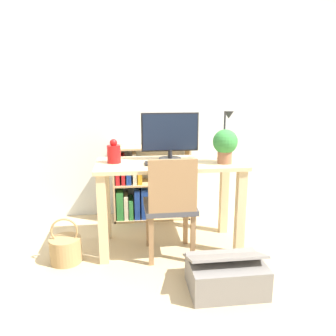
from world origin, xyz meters
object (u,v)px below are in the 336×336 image
(bookshelf, at_px, (140,188))
(vase, at_px, (114,153))
(chair, at_px, (171,204))
(storage_box, at_px, (226,274))
(desk_lamp, at_px, (226,130))
(potted_plant, at_px, (225,144))
(keyboard, at_px, (169,163))
(basket, at_px, (66,249))
(monitor, at_px, (170,134))

(bookshelf, bearing_deg, vase, -108.99)
(chair, xyz_separation_m, storage_box, (0.31, -0.48, -0.34))
(desk_lamp, xyz_separation_m, potted_plant, (-0.05, -0.13, -0.09))
(desk_lamp, distance_m, bookshelf, 1.17)
(chair, bearing_deg, bookshelf, 104.66)
(keyboard, height_order, basket, keyboard)
(keyboard, distance_m, chair, 0.33)
(desk_lamp, distance_m, storage_box, 1.15)
(bookshelf, bearing_deg, potted_plant, -49.54)
(storage_box, bearing_deg, vase, 136.21)
(keyboard, relative_size, chair, 0.46)
(basket, bearing_deg, monitor, 17.26)
(potted_plant, relative_size, bookshelf, 0.35)
(keyboard, relative_size, basket, 1.06)
(chair, bearing_deg, desk_lamp, 26.31)
(basket, bearing_deg, keyboard, 6.76)
(basket, bearing_deg, bookshelf, 53.89)
(desk_lamp, bearing_deg, chair, -155.07)
(potted_plant, relative_size, chair, 0.33)
(vase, distance_m, storage_box, 1.25)
(bookshelf, height_order, basket, bookshelf)
(vase, xyz_separation_m, desk_lamp, (0.93, 0.00, 0.17))
(basket, distance_m, storage_box, 1.25)
(monitor, xyz_separation_m, bookshelf, (-0.24, 0.58, -0.63))
(vase, height_order, basket, vase)
(storage_box, bearing_deg, keyboard, 116.59)
(storage_box, bearing_deg, chair, 122.95)
(keyboard, distance_m, vase, 0.45)
(storage_box, bearing_deg, desk_lamp, 75.38)
(chair, bearing_deg, monitor, 84.68)
(monitor, relative_size, desk_lamp, 1.17)
(monitor, distance_m, vase, 0.49)
(chair, xyz_separation_m, basket, (-0.82, 0.03, -0.35))
(keyboard, bearing_deg, bookshelf, 105.90)
(monitor, height_order, keyboard, monitor)
(monitor, bearing_deg, chair, -96.70)
(monitor, distance_m, chair, 0.59)
(monitor, height_order, desk_lamp, desk_lamp)
(basket, bearing_deg, vase, 26.62)
(keyboard, bearing_deg, vase, 167.21)
(desk_lamp, relative_size, chair, 0.49)
(vase, bearing_deg, desk_lamp, 0.09)
(monitor, height_order, vase, monitor)
(potted_plant, relative_size, basket, 0.75)
(potted_plant, xyz_separation_m, storage_box, (-0.14, -0.59, -0.79))
(keyboard, xyz_separation_m, storage_box, (0.31, -0.61, -0.64))
(vase, relative_size, basket, 0.54)
(monitor, height_order, potted_plant, monitor)
(keyboard, relative_size, storage_box, 0.75)
(vase, relative_size, potted_plant, 0.71)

